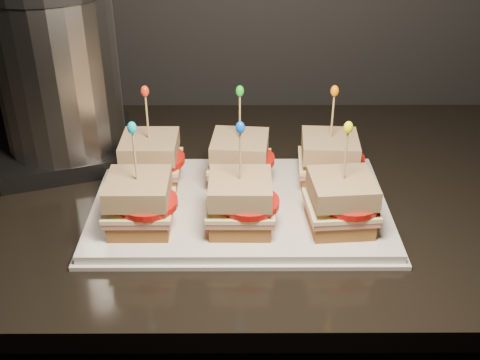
{
  "coord_description": "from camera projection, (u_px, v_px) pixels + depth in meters",
  "views": [
    {
      "loc": [
        0.09,
        0.85,
        1.37
      ],
      "look_at": [
        0.1,
        1.6,
        0.94
      ],
      "focal_mm": 45.0,
      "sensor_mm": 36.0,
      "label": 1
    }
  ],
  "objects": [
    {
      "name": "sandwich_1_pick",
      "position": [
        240.0,
        120.0,
        0.88
      ],
      "size": [
        0.0,
        0.0,
        0.09
      ],
      "primitive_type": "cylinder",
      "color": "tan",
      "rests_on": "sandwich_1_bread_top"
    },
    {
      "name": "sandwich_4_cheese",
      "position": [
        240.0,
        205.0,
        0.81
      ],
      "size": [
        0.09,
        0.09,
        0.01
      ],
      "primitive_type": "cube",
      "rotation": [
        0.0,
        0.0,
        -0.01
      ],
      "color": "#F4E9A2",
      "rests_on": "sandwich_4_ham"
    },
    {
      "name": "sandwich_0_bread_bot",
      "position": [
        152.0,
        175.0,
        0.93
      ],
      "size": [
        0.08,
        0.08,
        0.02
      ],
      "primitive_type": "cube",
      "rotation": [
        0.0,
        0.0,
        -0.01
      ],
      "color": "brown",
      "rests_on": "platter"
    },
    {
      "name": "sandwich_5_bread_bot",
      "position": [
        339.0,
        218.0,
        0.83
      ],
      "size": [
        0.09,
        0.09,
        0.02
      ],
      "primitive_type": "cube",
      "rotation": [
        0.0,
        0.0,
        0.08
      ],
      "color": "brown",
      "rests_on": "platter"
    },
    {
      "name": "sandwich_3_pick",
      "position": [
        135.0,
        159.0,
        0.78
      ],
      "size": [
        0.0,
        0.0,
        0.09
      ],
      "primitive_type": "cylinder",
      "color": "tan",
      "rests_on": "sandwich_3_bread_top"
    },
    {
      "name": "sandwich_1_frill",
      "position": [
        240.0,
        91.0,
        0.86
      ],
      "size": [
        0.01,
        0.01,
        0.02
      ],
      "primitive_type": "ellipsoid",
      "color": "green",
      "rests_on": "sandwich_1_pick"
    },
    {
      "name": "sandwich_4_bread_bot",
      "position": [
        240.0,
        219.0,
        0.83
      ],
      "size": [
        0.08,
        0.08,
        0.02
      ],
      "primitive_type": "cube",
      "rotation": [
        0.0,
        0.0,
        -0.01
      ],
      "color": "brown",
      "rests_on": "platter"
    },
    {
      "name": "sandwich_4_pick",
      "position": [
        240.0,
        159.0,
        0.78
      ],
      "size": [
        0.0,
        0.0,
        0.09
      ],
      "primitive_type": "cylinder",
      "color": "tan",
      "rests_on": "sandwich_4_bread_top"
    },
    {
      "name": "sandwich_3_bread_bot",
      "position": [
        141.0,
        219.0,
        0.82
      ],
      "size": [
        0.08,
        0.08,
        0.02
      ],
      "primitive_type": "cube",
      "rotation": [
        0.0,
        0.0,
        0.0
      ],
      "color": "brown",
      "rests_on": "platter"
    },
    {
      "name": "sandwich_2_pick",
      "position": [
        332.0,
        120.0,
        0.88
      ],
      "size": [
        0.0,
        0.0,
        0.09
      ],
      "primitive_type": "cylinder",
      "color": "tan",
      "rests_on": "sandwich_2_bread_top"
    },
    {
      "name": "sandwich_5_frill",
      "position": [
        348.0,
        127.0,
        0.76
      ],
      "size": [
        0.01,
        0.01,
        0.02
      ],
      "primitive_type": "ellipsoid",
      "color": "#EEEB07",
      "rests_on": "sandwich_5_pick"
    },
    {
      "name": "sandwich_0_cheese",
      "position": [
        151.0,
        162.0,
        0.92
      ],
      "size": [
        0.09,
        0.09,
        0.01
      ],
      "primitive_type": "cube",
      "rotation": [
        0.0,
        0.0,
        -0.01
      ],
      "color": "#F4E9A2",
      "rests_on": "sandwich_0_ham"
    },
    {
      "name": "sandwich_3_frill",
      "position": [
        132.0,
        128.0,
        0.76
      ],
      "size": [
        0.01,
        0.01,
        0.02
      ],
      "primitive_type": "ellipsoid",
      "color": "#0FB6C8",
      "rests_on": "sandwich_3_pick"
    },
    {
      "name": "sandwich_3_cheese",
      "position": [
        140.0,
        205.0,
        0.81
      ],
      "size": [
        0.09,
        0.09,
        0.01
      ],
      "primitive_type": "cube",
      "rotation": [
        0.0,
        0.0,
        0.0
      ],
      "color": "#F4E9A2",
      "rests_on": "sandwich_3_ham"
    },
    {
      "name": "platter_rim",
      "position": [
        240.0,
        210.0,
        0.89
      ],
      "size": [
        0.44,
        0.28,
        0.01
      ],
      "primitive_type": "cube",
      "color": "silver",
      "rests_on": "granite_slab"
    },
    {
      "name": "sandwich_5_pick",
      "position": [
        345.0,
        159.0,
        0.78
      ],
      "size": [
        0.0,
        0.0,
        0.09
      ],
      "primitive_type": "cylinder",
      "color": "tan",
      "rests_on": "sandwich_5_bread_top"
    },
    {
      "name": "sandwich_5_bread_top",
      "position": [
        342.0,
        188.0,
        0.8
      ],
      "size": [
        0.09,
        0.09,
        0.03
      ],
      "primitive_type": "cube",
      "rotation": [
        0.0,
        0.0,
        0.08
      ],
      "color": "#60350E",
      "rests_on": "sandwich_5_tomato"
    },
    {
      "name": "sandwich_5_ham",
      "position": [
        340.0,
        209.0,
        0.82
      ],
      "size": [
        0.1,
        0.09,
        0.01
      ],
      "primitive_type": "cube",
      "rotation": [
        0.0,
        0.0,
        0.08
      ],
      "color": "#C66153",
      "rests_on": "sandwich_5_bread_bot"
    },
    {
      "name": "sandwich_0_tomato",
      "position": [
        158.0,
        159.0,
        0.91
      ],
      "size": [
        0.08,
        0.08,
        0.01
      ],
      "primitive_type": "cylinder",
      "color": "red",
      "rests_on": "sandwich_0_cheese"
    },
    {
      "name": "sandwich_2_cheese",
      "position": [
        329.0,
        162.0,
        0.92
      ],
      "size": [
        0.1,
        0.09,
        0.01
      ],
      "primitive_type": "cube",
      "rotation": [
        0.0,
        0.0,
        -0.06
      ],
      "color": "#F4E9A2",
      "rests_on": "sandwich_2_ham"
    },
    {
      "name": "sandwich_4_ham",
      "position": [
        240.0,
        209.0,
        0.82
      ],
      "size": [
        0.09,
        0.09,
        0.01
      ],
      "primitive_type": "cube",
      "rotation": [
        0.0,
        0.0,
        -0.01
      ],
      "color": "#C66153",
      "rests_on": "sandwich_4_bread_bot"
    },
    {
      "name": "platter",
      "position": [
        240.0,
        207.0,
        0.89
      ],
      "size": [
        0.43,
        0.27,
        0.02
      ],
      "primitive_type": "cube",
      "color": "silver",
      "rests_on": "granite_slab"
    },
    {
      "name": "sandwich_1_bread_bot",
      "position": [
        240.0,
        174.0,
        0.93
      ],
      "size": [
        0.09,
        0.09,
        0.02
      ],
      "primitive_type": "cube",
      "rotation": [
        0.0,
        0.0,
        -0.1
      ],
      "color": "brown",
      "rests_on": "platter"
    },
    {
      "name": "sandwich_0_frill",
      "position": [
        145.0,
        91.0,
        0.86
      ],
      "size": [
        0.01,
        0.01,
        0.02
      ],
      "primitive_type": "ellipsoid",
      "color": "red",
      "rests_on": "sandwich_0_pick"
    },
    {
      "name": "sandwich_1_ham",
      "position": [
        240.0,
        166.0,
        0.92
      ],
      "size": [
        0.1,
        0.09,
        0.01
      ],
      "primitive_type": "cube",
      "rotation": [
        0.0,
        0.0,
        -0.1
      ],
      "color": "#C66153",
      "rests_on": "sandwich_1_bread_bot"
    },
    {
      "name": "sandwich_4_tomato",
      "position": [
        249.0,
        203.0,
        0.8
      ],
      "size": [
        0.08,
        0.08,
        0.01
      ],
      "primitive_type": "cylinder",
      "color": "red",
      "rests_on": "sandwich_4_cheese"
    },
    {
      "name": "sandwich_2_tomato",
      "position": [
        337.0,
        159.0,
        0.91
      ],
      "size": [
        0.08,
        0.08,
        0.01
      ],
      "primitive_type": "cylinder",
      "color": "red",
      "rests_on": "sandwich_2_cheese"
    },
    {
      "name": "sandwich_0_ham",
      "position": [
        151.0,
        166.0,
        0.92
      ],
      "size": [
        0.09,
        0.09,
        0.01
      ],
      "primitive_type": "cube",
      "rotation": [
        0.0,
        0.0,
        -0.01
      ],
      "color": "#C66153",
      "rests_on": "sandwich_0_bread_bot"
    },
    {
      "name": "sandwich_2_bread_top",
      "position": [
        330.0,
        146.0,
        0.91
      ],
      "size": [
        0.09,
        0.09,
        0.03
      ],
      "primitive_type": "cube",
      "rotation": [
        0.0,
        0.0,
        -0.06
      ],
      "color": "#60350E",
      "rests_on": "sandwich_2_tomato"
    },
    {
      "name": "sandwich_0_pick",
      "position": [
        147.0,
        120.0,
        0.88
      ],
      "size": [
        0.0,
        0.0,
        0.09
      ],
      "primitive_type": "cylinder",
      "color": "tan",
      "rests_on": "sandwich_0_bread_top"
    },
    {
      "name": "sandwich_3_tomato",
      "position": [
        148.0,
        203.0,
        0.8
      ],
      "size": [
        0.08,
        0.08,
        0.01
      ],
      "primitive_type": "cylinder",
      "color": "red",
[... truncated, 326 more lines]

